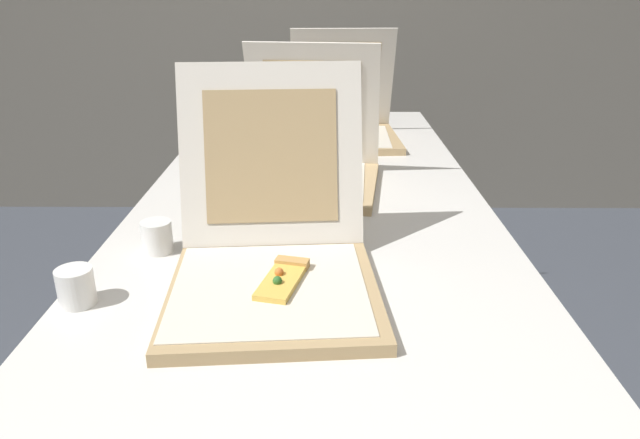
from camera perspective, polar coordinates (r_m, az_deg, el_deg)
The scene contains 7 objects.
table at distance 1.37m, azimuth -0.79°, elevation -1.35°, with size 0.86×2.32×0.74m.
pizza_box_front at distance 1.02m, azimuth -4.59°, elevation -3.89°, with size 0.39×0.48×0.36m.
pizza_box_middle at distance 1.54m, azimuth -1.08°, elevation 5.29°, with size 0.40×0.40×0.36m.
pizza_box_back at distance 2.00m, azimuth 2.35°, elevation 9.25°, with size 0.37×0.37×0.36m.
cup_white_near_left at distance 1.05m, azimuth -22.74°, elevation -6.08°, with size 0.06×0.06×0.06m, color white.
cup_white_near_center at distance 1.20m, azimuth -15.64°, elevation -1.63°, with size 0.06×0.06×0.06m, color white.
cup_white_far at distance 1.75m, azimuth -8.02°, elevation 6.40°, with size 0.06×0.06×0.06m, color white.
Camera 1 is at (0.03, -0.62, 1.24)m, focal length 32.76 mm.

